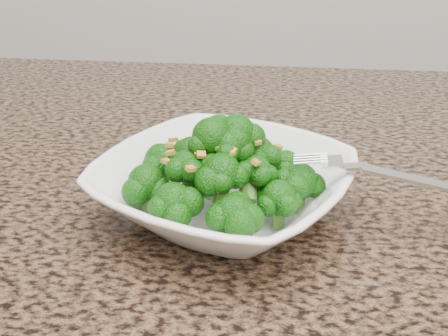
# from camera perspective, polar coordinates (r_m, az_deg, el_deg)

# --- Properties ---
(granite_counter) EXTENTS (1.64, 1.04, 0.03)m
(granite_counter) POSITION_cam_1_polar(r_m,az_deg,el_deg) (0.54, 13.80, -7.44)
(granite_counter) COLOR brown
(granite_counter) RESTS_ON cabinet
(bowl) EXTENTS (0.30, 0.30, 0.06)m
(bowl) POSITION_cam_1_polar(r_m,az_deg,el_deg) (0.53, -0.00, -2.14)
(bowl) COLOR white
(bowl) RESTS_ON granite_counter
(broccoli_pile) EXTENTS (0.20, 0.20, 0.06)m
(broccoli_pile) POSITION_cam_1_polar(r_m,az_deg,el_deg) (0.50, -0.00, 3.86)
(broccoli_pile) COLOR #125509
(broccoli_pile) RESTS_ON bowl
(garlic_topping) EXTENTS (0.12, 0.12, 0.01)m
(garlic_topping) POSITION_cam_1_polar(r_m,az_deg,el_deg) (0.49, -0.00, 7.61)
(garlic_topping) COLOR #C3892F
(garlic_topping) RESTS_ON broccoli_pile
(fork) EXTENTS (0.19, 0.04, 0.01)m
(fork) POSITION_cam_1_polar(r_m,az_deg,el_deg) (0.50, 13.57, 0.10)
(fork) COLOR silver
(fork) RESTS_ON bowl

